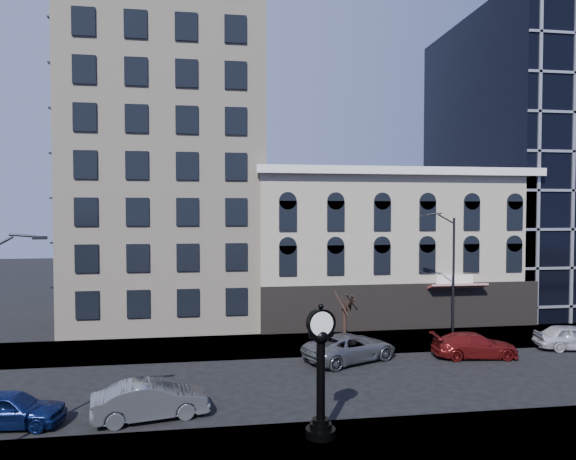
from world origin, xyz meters
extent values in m
plane|color=black|center=(0.00, 0.00, 0.00)|extent=(160.00, 160.00, 0.00)
cube|color=#9A978C|center=(0.00, 8.00, 0.06)|extent=(160.00, 6.00, 0.12)
cube|color=#9A978C|center=(0.00, -8.00, 0.06)|extent=(160.00, 6.00, 0.12)
cube|color=beige|center=(-6.00, 19.00, 19.00)|extent=(15.00, 15.00, 38.00)
cube|color=#A99F8B|center=(12.00, 16.00, 6.00)|extent=(22.00, 10.00, 12.00)
cube|color=white|center=(12.00, 10.80, 12.20)|extent=(22.60, 0.80, 0.60)
cube|color=black|center=(12.00, 10.95, 1.80)|extent=(22.00, 0.30, 3.60)
cube|color=maroon|center=(16.00, 10.40, 3.40)|extent=(4.50, 1.18, 0.55)
cube|color=black|center=(32.00, 21.00, 14.00)|extent=(20.00, 20.00, 28.00)
cylinder|color=black|center=(1.77, -6.51, 0.28)|extent=(1.21, 1.21, 0.33)
cylinder|color=black|center=(1.77, -6.51, 0.56)|extent=(0.88, 0.88, 0.22)
cylinder|color=black|center=(1.77, -6.51, 0.76)|extent=(0.66, 0.66, 0.18)
cylinder|color=black|center=(1.77, -6.51, 2.43)|extent=(0.35, 0.35, 3.19)
sphere|color=black|center=(1.77, -6.51, 4.13)|extent=(0.62, 0.62, 0.62)
cube|color=black|center=(1.77, -6.51, 4.24)|extent=(1.02, 0.43, 0.27)
cylinder|color=black|center=(1.77, -6.51, 4.68)|extent=(1.19, 0.56, 1.14)
cylinder|color=white|center=(1.77, -6.69, 4.68)|extent=(0.95, 0.21, 0.97)
cylinder|color=white|center=(1.77, -6.32, 4.68)|extent=(0.95, 0.21, 0.97)
sphere|color=black|center=(1.77, -6.51, 5.34)|extent=(0.22, 0.22, 0.22)
cube|color=black|center=(-9.06, -5.85, 8.10)|extent=(0.52, 0.24, 0.13)
cylinder|color=black|center=(13.51, 6.00, 4.41)|extent=(0.16, 0.16, 8.57)
cylinder|color=black|center=(13.51, 6.00, 0.32)|extent=(0.36, 0.36, 0.40)
cube|color=black|center=(11.68, 6.50, 8.84)|extent=(0.59, 0.36, 0.14)
cylinder|color=#302018|center=(6.38, 7.34, 1.47)|extent=(0.25, 0.25, 2.70)
imported|color=#0C194C|center=(-10.97, -3.42, 0.76)|extent=(4.63, 2.22, 1.53)
imported|color=#595B60|center=(-5.19, -3.38, 0.82)|extent=(5.24, 2.74, 1.64)
imported|color=#595B60|center=(5.82, 3.84, 0.83)|extent=(6.57, 4.95, 1.66)
imported|color=maroon|center=(13.69, 3.42, 0.76)|extent=(5.43, 2.66, 1.52)
imported|color=silver|center=(21.04, 4.16, 0.82)|extent=(5.10, 2.82, 1.64)
camera|label=1|loc=(-2.44, -26.24, 9.07)|focal=32.00mm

